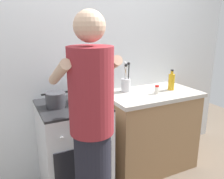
# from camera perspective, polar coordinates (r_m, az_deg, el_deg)

# --- Properties ---
(back_wall) EXTENTS (3.20, 0.10, 2.50)m
(back_wall) POSITION_cam_1_polar(r_m,az_deg,el_deg) (2.60, -0.73, 7.78)
(back_wall) COLOR silver
(back_wall) RESTS_ON ground
(countertop) EXTENTS (1.00, 0.60, 0.90)m
(countertop) POSITION_cam_1_polar(r_m,az_deg,el_deg) (2.71, 9.37, -9.74)
(countertop) COLOR #99724C
(countertop) RESTS_ON ground
(stove_range) EXTENTS (0.60, 0.62, 0.90)m
(stove_range) POSITION_cam_1_polar(r_m,az_deg,el_deg) (2.36, -9.34, -14.01)
(stove_range) COLOR silver
(stove_range) RESTS_ON ground
(pot) EXTENTS (0.24, 0.17, 0.13)m
(pot) POSITION_cam_1_polar(r_m,az_deg,el_deg) (2.12, -13.61, -2.42)
(pot) COLOR #38383D
(pot) RESTS_ON stove_range
(mixing_bowl) EXTENTS (0.28, 0.28, 0.09)m
(mixing_bowl) POSITION_cam_1_polar(r_m,az_deg,el_deg) (2.20, -6.47, -1.89)
(mixing_bowl) COLOR #B7B7BC
(mixing_bowl) RESTS_ON stove_range
(utensil_crock) EXTENTS (0.10, 0.10, 0.33)m
(utensil_crock) POSITION_cam_1_polar(r_m,az_deg,el_deg) (2.52, 3.41, 1.68)
(utensil_crock) COLOR silver
(utensil_crock) RESTS_ON countertop
(spice_bottle) EXTENTS (0.04, 0.04, 0.09)m
(spice_bottle) POSITION_cam_1_polar(r_m,az_deg,el_deg) (2.49, 10.90, -0.03)
(spice_bottle) COLOR silver
(spice_bottle) RESTS_ON countertop
(oil_bottle) EXTENTS (0.07, 0.07, 0.23)m
(oil_bottle) POSITION_cam_1_polar(r_m,az_deg,el_deg) (2.67, 14.31, 1.90)
(oil_bottle) COLOR gold
(oil_bottle) RESTS_ON countertop
(person) EXTENTS (0.41, 0.50, 1.70)m
(person) POSITION_cam_1_polar(r_m,az_deg,el_deg) (1.65, -4.91, -11.40)
(person) COLOR black
(person) RESTS_ON ground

